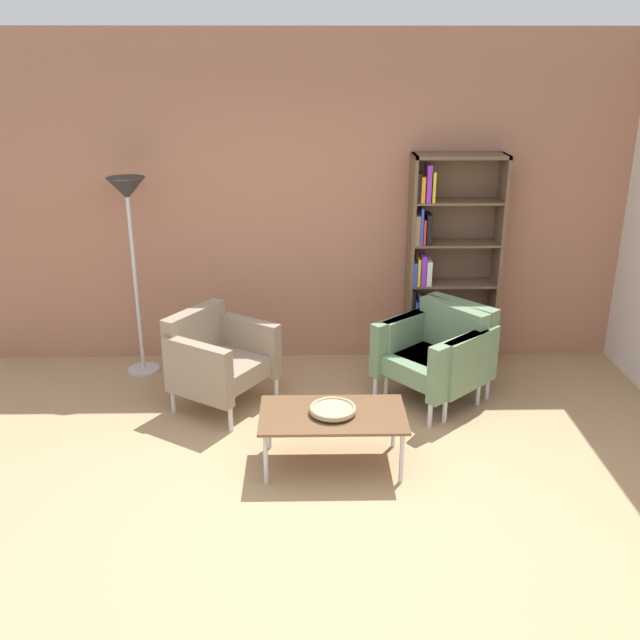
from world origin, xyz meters
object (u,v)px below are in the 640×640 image
at_px(coffee_table_low, 333,418).
at_px(armchair_by_bookshelf, 444,350).
at_px(armchair_near_window, 217,358).
at_px(armchair_corner_red, 434,354).
at_px(decorative_bowl, 333,409).
at_px(floor_lamp_torchiere, 129,212).
at_px(bookshelf_tall, 443,266).

relative_size(coffee_table_low, armchair_by_bookshelf, 1.05).
height_order(armchair_near_window, armchair_corner_red, same).
bearing_deg(decorative_bowl, floor_lamp_torchiere, 136.11).
bearing_deg(armchair_near_window, armchair_by_bookshelf, -53.14).
distance_m(armchair_near_window, armchair_by_bookshelf, 1.84).
distance_m(bookshelf_tall, coffee_table_low, 2.11).
relative_size(coffee_table_low, armchair_near_window, 1.06).
bearing_deg(decorative_bowl, armchair_corner_red, 48.65).
distance_m(bookshelf_tall, armchair_corner_red, 0.95).
bearing_deg(armchair_corner_red, bookshelf_tall, 127.48).
bearing_deg(armchair_corner_red, decorative_bowl, -80.28).
bearing_deg(coffee_table_low, decorative_bowl, 63.43).
height_order(bookshelf_tall, decorative_bowl, bookshelf_tall).
xyz_separation_m(coffee_table_low, decorative_bowl, (0.00, 0.00, 0.07)).
relative_size(decorative_bowl, armchair_corner_red, 0.34).
relative_size(armchair_near_window, armchair_by_bookshelf, 0.99).
xyz_separation_m(bookshelf_tall, floor_lamp_torchiere, (-2.70, -0.17, 0.53)).
relative_size(decorative_bowl, floor_lamp_torchiere, 0.18).
height_order(bookshelf_tall, armchair_by_bookshelf, bookshelf_tall).
bearing_deg(armchair_near_window, floor_lamp_torchiere, 81.90).
height_order(bookshelf_tall, coffee_table_low, bookshelf_tall).
height_order(armchair_corner_red, floor_lamp_torchiere, floor_lamp_torchiere).
bearing_deg(floor_lamp_torchiere, armchair_by_bookshelf, -11.84).
bearing_deg(armchair_by_bookshelf, floor_lamp_torchiere, -144.66).
relative_size(decorative_bowl, armchair_near_window, 0.34).
xyz_separation_m(armchair_corner_red, floor_lamp_torchiere, (-2.51, 0.62, 1.03)).
bearing_deg(floor_lamp_torchiere, decorative_bowl, -43.89).
bearing_deg(armchair_near_window, armchair_corner_red, -55.41).
bearing_deg(decorative_bowl, bookshelf_tall, 59.28).
bearing_deg(floor_lamp_torchiere, armchair_corner_red, -13.92).
xyz_separation_m(bookshelf_tall, armchair_near_window, (-1.93, -0.83, -0.50)).
bearing_deg(coffee_table_low, armchair_by_bookshelf, 47.77).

